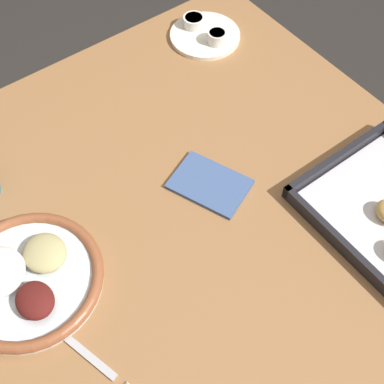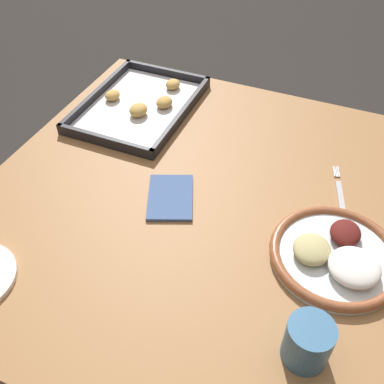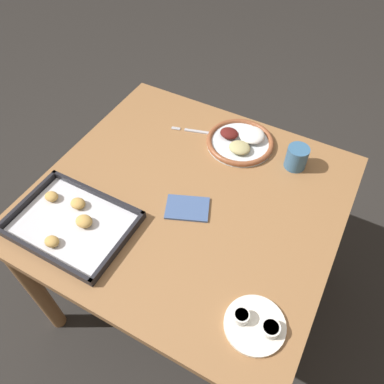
{
  "view_description": "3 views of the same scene",
  "coord_description": "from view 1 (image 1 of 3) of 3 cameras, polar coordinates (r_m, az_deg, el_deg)",
  "views": [
    {
      "loc": [
        0.42,
        -0.32,
        1.53
      ],
      "look_at": [
        -0.01,
        0.0,
        0.74
      ],
      "focal_mm": 50.0,
      "sensor_mm": 36.0,
      "label": 1
    },
    {
      "loc": [
        -0.65,
        -0.27,
        1.41
      ],
      "look_at": [
        -0.01,
        0.0,
        0.74
      ],
      "focal_mm": 42.0,
      "sensor_mm": 36.0,
      "label": 2
    },
    {
      "loc": [
        -0.38,
        0.68,
        1.68
      ],
      "look_at": [
        -0.01,
        0.0,
        0.74
      ],
      "focal_mm": 35.0,
      "sensor_mm": 36.0,
      "label": 3
    }
  ],
  "objects": [
    {
      "name": "ground_plane",
      "position": [
        1.62,
        0.33,
        -15.32
      ],
      "size": [
        8.0,
        8.0,
        0.0
      ],
      "primitive_type": "plane",
      "color": "#282623"
    },
    {
      "name": "dining_table",
      "position": [
        1.07,
        0.48,
        -4.72
      ],
      "size": [
        0.99,
        0.94,
        0.71
      ],
      "color": "olive",
      "rests_on": "ground_plane"
    },
    {
      "name": "dinner_plate",
      "position": [
        0.93,
        -17.37,
        -8.69
      ],
      "size": [
        0.25,
        0.25,
        0.05
      ],
      "color": "silver",
      "rests_on": "dining_table"
    },
    {
      "name": "fork",
      "position": [
        0.87,
        -11.32,
        -16.5
      ],
      "size": [
        0.2,
        0.07,
        0.0
      ],
      "rotation": [
        0.0,
        0.0,
        0.28
      ],
      "color": "#B2B2B7",
      "rests_on": "dining_table"
    },
    {
      "name": "saucer_plate",
      "position": [
        1.28,
        1.37,
        16.58
      ],
      "size": [
        0.16,
        0.16,
        0.04
      ],
      "color": "white",
      "rests_on": "dining_table"
    },
    {
      "name": "napkin",
      "position": [
        1.0,
        1.9,
        0.85
      ],
      "size": [
        0.17,
        0.14,
        0.01
      ],
      "color": "#3F598C",
      "rests_on": "dining_table"
    }
  ]
}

